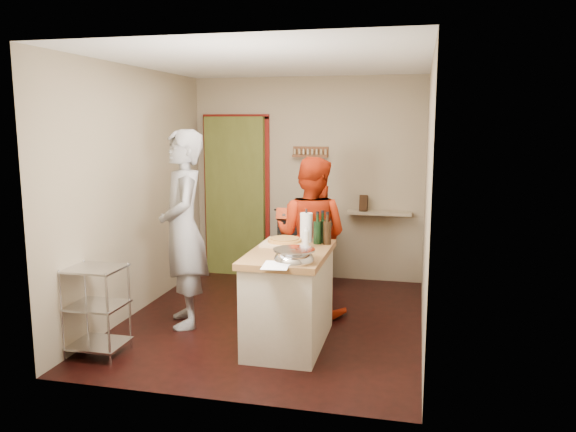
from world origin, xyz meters
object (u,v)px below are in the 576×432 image
object	(u,v)px
stove	(305,248)
person_red	(311,236)
wire_shelving	(96,306)
person_stripe	(183,229)
island	(290,295)

from	to	relation	value
stove	person_red	size ratio (longest dim) A/B	0.60
stove	wire_shelving	distance (m)	2.94
person_stripe	stove	bearing A→B (deg)	124.65
stove	person_stripe	xyz separation A→B (m)	(-0.89, -1.73, 0.53)
person_stripe	person_red	size ratio (longest dim) A/B	1.17
wire_shelving	island	world-z (taller)	island
wire_shelving	stove	bearing A→B (deg)	63.15
person_red	stove	bearing A→B (deg)	-63.51
stove	wire_shelving	size ratio (longest dim) A/B	1.26
island	person_red	distance (m)	0.98
stove	person_stripe	size ratio (longest dim) A/B	0.51
person_stripe	person_red	bearing A→B (deg)	90.57
wire_shelving	person_red	distance (m)	2.26
wire_shelving	person_red	xyz separation A→B (m)	(1.61, 1.53, 0.40)
wire_shelving	island	xyz separation A→B (m)	(1.59, 0.63, 0.03)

